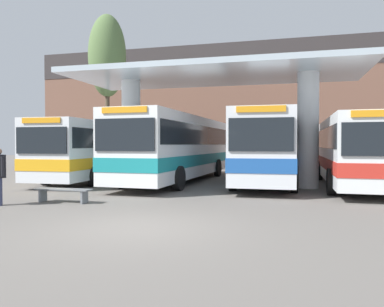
# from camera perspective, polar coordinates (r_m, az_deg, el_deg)

# --- Properties ---
(ground_plane) EXTENTS (100.00, 100.00, 0.00)m
(ground_plane) POSITION_cam_1_polar(r_m,az_deg,el_deg) (8.92, -8.38, -11.10)
(ground_plane) COLOR #605B56
(townhouse_backdrop) EXTENTS (40.00, 0.58, 10.75)m
(townhouse_backdrop) POSITION_cam_1_polar(r_m,az_deg,el_deg) (32.93, 8.60, 8.87)
(townhouse_backdrop) COLOR brown
(townhouse_backdrop) RESTS_ON ground_plane
(station_canopy) EXTENTS (13.42, 5.76, 5.33)m
(station_canopy) POSITION_cam_1_polar(r_m,az_deg,el_deg) (17.75, 3.41, 9.26)
(station_canopy) COLOR silver
(station_canopy) RESTS_ON ground_plane
(transit_bus_left_bay) EXTENTS (3.04, 11.49, 3.05)m
(transit_bus_left_bay) POSITION_cam_1_polar(r_m,az_deg,el_deg) (21.40, -13.32, 0.76)
(transit_bus_left_bay) COLOR silver
(transit_bus_left_bay) RESTS_ON ground_plane
(transit_bus_center_bay) EXTENTS (3.19, 12.51, 3.33)m
(transit_bus_center_bay) POSITION_cam_1_polar(r_m,az_deg,el_deg) (19.56, -2.01, 1.18)
(transit_bus_center_bay) COLOR white
(transit_bus_center_bay) RESTS_ON ground_plane
(transit_bus_right_bay) EXTENTS (2.93, 11.05, 3.31)m
(transit_bus_right_bay) POSITION_cam_1_polar(r_m,az_deg,el_deg) (18.79, 11.19, 1.13)
(transit_bus_right_bay) COLOR silver
(transit_bus_right_bay) RESTS_ON ground_plane
(transit_bus_far_right_bay) EXTENTS (2.92, 11.09, 3.05)m
(transit_bus_far_right_bay) POSITION_cam_1_polar(r_m,az_deg,el_deg) (18.64, 23.42, 0.61)
(transit_bus_far_right_bay) COLOR white
(transit_bus_far_right_bay) RESTS_ON ground_plane
(waiting_bench_near_pillar) EXTENTS (1.95, 0.44, 0.46)m
(waiting_bench_near_pillar) POSITION_cam_1_polar(r_m,az_deg,el_deg) (13.17, -19.03, -5.57)
(waiting_bench_near_pillar) COLOR slate
(waiting_bench_near_pillar) RESTS_ON ground_plane
(poplar_tree_behind_left) EXTENTS (2.73, 2.73, 11.43)m
(poplar_tree_behind_left) POSITION_cam_1_polar(r_m,az_deg,el_deg) (28.88, -12.80, 14.19)
(poplar_tree_behind_left) COLOR #473A2B
(poplar_tree_behind_left) RESTS_ON ground_plane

